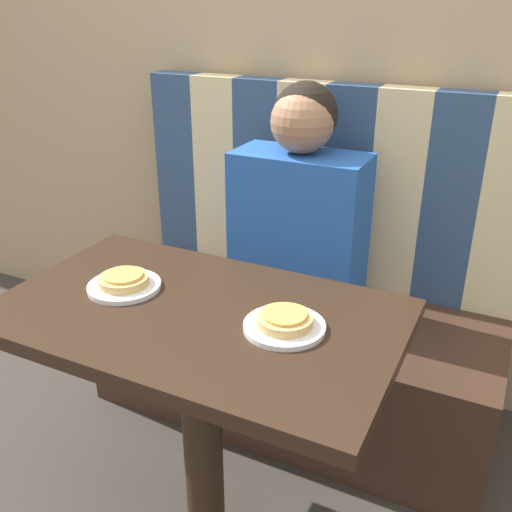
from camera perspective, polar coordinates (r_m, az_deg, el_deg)
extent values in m
cube|color=tan|center=(1.99, 8.84, 22.65)|extent=(7.00, 0.05, 2.60)
cube|color=#382319|center=(2.03, 3.87, -9.90)|extent=(1.33, 0.56, 0.43)
cube|color=navy|center=(2.23, -7.46, 9.00)|extent=(0.17, 0.09, 0.68)
cube|color=beige|center=(2.15, -3.68, 8.54)|extent=(0.17, 0.09, 0.68)
cube|color=navy|center=(2.07, 0.37, 8.00)|extent=(0.17, 0.09, 0.68)
cube|color=beige|center=(2.01, 4.69, 7.37)|extent=(0.17, 0.09, 0.68)
cube|color=navy|center=(1.96, 9.26, 6.67)|extent=(0.17, 0.09, 0.68)
cube|color=beige|center=(1.92, 14.02, 5.89)|extent=(0.17, 0.09, 0.68)
cube|color=navy|center=(1.90, 18.92, 5.04)|extent=(0.17, 0.09, 0.68)
cube|color=beige|center=(1.89, 23.90, 4.14)|extent=(0.17, 0.09, 0.68)
cube|color=black|center=(1.30, -5.96, -6.04)|extent=(0.91, 0.55, 0.03)
cylinder|color=black|center=(1.52, -5.35, -17.73)|extent=(0.10, 0.10, 0.68)
cube|color=#2356B2|center=(1.80, 4.28, 2.39)|extent=(0.41, 0.20, 0.51)
sphere|color=#9E7051|center=(1.70, 4.65, 13.26)|extent=(0.19, 0.19, 0.19)
sphere|color=black|center=(1.72, 4.97, 13.94)|extent=(0.19, 0.19, 0.19)
cylinder|color=white|center=(1.41, -13.03, -2.95)|extent=(0.18, 0.18, 0.01)
cylinder|color=white|center=(1.22, 2.85, -7.06)|extent=(0.18, 0.18, 0.01)
cylinder|color=tan|center=(1.41, -13.09, -2.37)|extent=(0.12, 0.12, 0.02)
cylinder|color=gold|center=(1.40, -13.14, -1.88)|extent=(0.09, 0.09, 0.01)
cylinder|color=tan|center=(1.21, 2.87, -6.42)|extent=(0.12, 0.12, 0.02)
cylinder|color=gold|center=(1.20, 2.88, -5.87)|extent=(0.09, 0.09, 0.01)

